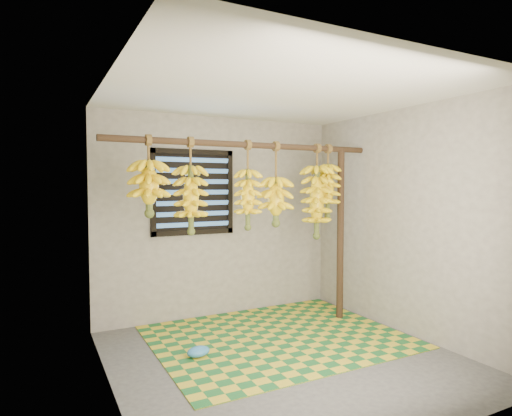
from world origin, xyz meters
TOP-DOWN VIEW (x-y plane):
  - floor at (0.00, 0.00)m, footprint 3.00×3.00m
  - ceiling at (0.00, 0.00)m, footprint 3.00×3.00m
  - wall_back at (0.00, 1.50)m, footprint 3.00×0.01m
  - wall_left at (-1.50, 0.00)m, footprint 0.01×3.00m
  - wall_right at (1.50, 0.00)m, footprint 0.01×3.00m
  - window at (-0.35, 1.48)m, footprint 1.00×0.04m
  - hanging_pole at (0.00, 0.70)m, footprint 3.00×0.06m
  - support_post at (1.20, 0.70)m, footprint 0.08×0.08m
  - woven_mat at (0.21, 0.48)m, footprint 2.50×2.00m
  - plastic_bag at (-0.70, 0.36)m, footprint 0.26×0.21m
  - banana_bunch_a at (-1.05, 0.70)m, footprint 0.34×0.34m
  - banana_bunch_b at (-0.64, 0.70)m, footprint 0.33×0.33m
  - banana_bunch_c at (0.32, 0.70)m, footprint 0.34×0.34m
  - banana_bunch_d at (-0.02, 0.70)m, footprint 0.28×0.28m
  - banana_bunch_e at (0.86, 0.70)m, footprint 0.34×0.34m
  - banana_bunch_f at (1.01, 0.70)m, footprint 0.28×0.28m

SIDE VIEW (x-z plane):
  - floor at x=0.00m, z-range -0.01..0.00m
  - woven_mat at x=0.21m, z-range 0.00..0.01m
  - plastic_bag at x=-0.70m, z-range 0.01..0.10m
  - support_post at x=1.20m, z-range 0.00..2.00m
  - wall_back at x=0.00m, z-range 0.00..2.40m
  - wall_left at x=-1.50m, z-range 0.00..2.40m
  - wall_right at x=1.50m, z-range 0.00..2.40m
  - banana_bunch_e at x=0.86m, z-range 0.86..1.93m
  - banana_bunch_c at x=0.32m, z-range 0.96..1.86m
  - banana_bunch_d at x=-0.02m, z-range 0.97..1.90m
  - banana_bunch_b at x=-0.64m, z-range 0.97..1.91m
  - window at x=-0.35m, z-range 1.00..2.00m
  - banana_bunch_f at x=1.01m, z-range 1.10..1.94m
  - banana_bunch_a at x=-1.05m, z-range 1.18..1.93m
  - hanging_pole at x=0.00m, z-range 1.97..2.03m
  - ceiling at x=0.00m, z-range 2.40..2.41m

